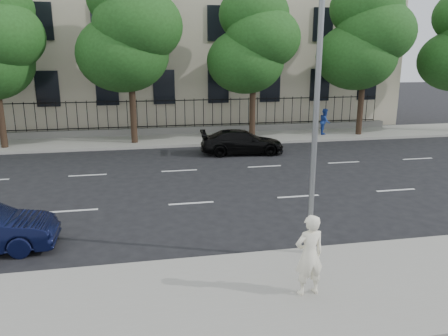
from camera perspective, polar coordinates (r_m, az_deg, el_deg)
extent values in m
plane|color=black|center=(13.27, -3.02, -8.17)|extent=(120.00, 120.00, 0.00)
cube|color=gray|center=(9.72, 0.44, -16.87)|extent=(60.00, 4.00, 0.15)
cube|color=gray|center=(26.65, -7.25, 3.68)|extent=(60.00, 4.00, 0.15)
cube|color=beige|center=(35.35, -8.83, 20.89)|extent=(34.00, 12.00, 18.00)
cube|color=slate|center=(28.27, -7.51, 4.88)|extent=(30.00, 0.50, 0.40)
cube|color=black|center=(28.22, -7.53, 5.48)|extent=(28.80, 0.05, 0.05)
cube|color=black|center=(28.00, -7.64, 8.71)|extent=(28.80, 0.05, 0.05)
cylinder|color=slate|center=(10.69, 12.03, 8.97)|extent=(0.14, 0.14, 8.00)
cylinder|color=#382619|center=(26.59, -27.07, 5.57)|extent=(0.36, 0.36, 2.97)
ellipsoid|color=#1C4316|center=(26.03, -27.25, 15.08)|extent=(4.50, 4.50, 3.70)
cylinder|color=#382619|center=(25.53, -11.77, 6.96)|extent=(0.36, 0.36, 3.32)
ellipsoid|color=#1C4316|center=(25.61, -13.08, 14.29)|extent=(5.13, 5.13, 4.21)
ellipsoid|color=#1C4316|center=(25.14, -11.17, 17.77)|extent=(4.86, 4.86, 4.00)
cylinder|color=#382619|center=(26.39, 3.73, 7.22)|extent=(0.36, 0.36, 3.08)
ellipsoid|color=#1C4316|center=(26.36, 2.81, 13.72)|extent=(4.56, 4.56, 3.74)
ellipsoid|color=#1C4316|center=(26.11, 5.12, 16.57)|extent=(4.32, 4.32, 3.55)
ellipsoid|color=#1C4316|center=(26.66, 3.93, 19.40)|extent=(4.08, 4.08, 3.36)
cylinder|color=#382619|center=(28.95, 17.38, 7.39)|extent=(0.36, 0.36, 3.22)
ellipsoid|color=#1C4316|center=(28.82, 16.87, 13.74)|extent=(4.94, 4.94, 4.06)
ellipsoid|color=#1C4316|center=(28.84, 19.22, 16.41)|extent=(4.68, 4.68, 3.85)
ellipsoid|color=#1C4316|center=(29.26, 18.13, 19.27)|extent=(4.42, 4.42, 3.64)
imported|color=black|center=(23.00, 2.36, 3.42)|extent=(4.49, 2.14, 1.26)
imported|color=white|center=(9.55, 11.07, -11.10)|extent=(0.70, 0.51, 1.80)
imported|color=#1F3E98|center=(28.44, 13.04, 5.94)|extent=(0.88, 0.97, 1.63)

